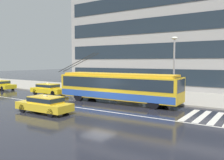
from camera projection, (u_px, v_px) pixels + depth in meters
name	position (u px, v px, depth m)	size (l,w,h in m)	color
ground_plane	(98.00, 107.00, 20.56)	(160.00, 160.00, 0.00)	#202129
sidewalk_slab	(145.00, 94.00, 28.32)	(80.00, 10.00, 0.14)	gray
crosswalk_stripe_edge_near	(190.00, 115.00, 17.42)	(0.44, 4.40, 0.01)	beige
crosswalk_stripe_inner_a	(203.00, 116.00, 16.92)	(0.44, 4.40, 0.01)	beige
crosswalk_stripe_center	(216.00, 118.00, 16.43)	(0.44, 4.40, 0.01)	beige
lane_centre_line	(89.00, 109.00, 19.56)	(72.00, 0.14, 0.01)	silver
trolleybus	(118.00, 87.00, 22.54)	(13.32, 2.77, 4.75)	gold
taxi_queued_behind_bus	(49.00, 89.00, 28.24)	(4.53, 1.94, 1.39)	yellow
taxi_oncoming_near	(45.00, 104.00, 18.07)	(4.62, 1.85, 1.39)	yellow
taxi_far_behind	(1.00, 85.00, 33.19)	(4.61, 1.74, 1.39)	yellow
bus_shelter	(128.00, 79.00, 26.14)	(3.93, 1.74, 2.44)	gray
pedestrian_at_shelter	(151.00, 83.00, 24.84)	(1.19, 1.19, 1.97)	black
pedestrian_approaching_curb	(169.00, 84.00, 22.74)	(1.42, 1.42, 2.00)	#504440
street_lamp	(174.00, 63.00, 21.77)	(0.60, 0.32, 5.98)	gray
office_tower_corner_left	(160.00, 20.00, 38.47)	(25.93, 14.09, 21.04)	#999694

